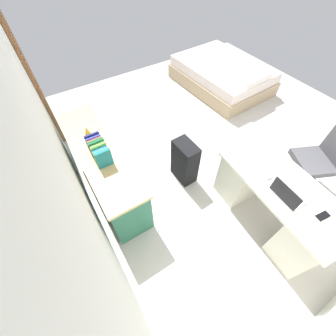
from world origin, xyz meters
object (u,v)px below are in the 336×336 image
at_px(figurine_small, 87,131).
at_px(cell_phone_near_laptop, 323,216).
at_px(suitcase_black, 185,162).
at_px(computer_mouse, 270,176).
at_px(credenza, 105,169).
at_px(desk, 274,202).
at_px(laptop, 287,194).
at_px(office_chair, 317,163).
at_px(bed, 222,75).

bearing_deg(figurine_small, cell_phone_near_laptop, -146.43).
height_order(suitcase_black, computer_mouse, computer_mouse).
xyz_separation_m(credenza, cell_phone_near_laptop, (-1.93, -1.49, 0.35)).
bearing_deg(desk, laptop, 123.78).
distance_m(laptop, figurine_small, 2.35).
height_order(office_chair, credenza, office_chair).
bearing_deg(cell_phone_near_laptop, credenza, 46.12).
distance_m(office_chair, bed, 2.67).
distance_m(computer_mouse, cell_phone_near_laptop, 0.59).
bearing_deg(computer_mouse, credenza, 50.23).
relative_size(desk, credenza, 0.82).
relative_size(desk, computer_mouse, 14.80).
xyz_separation_m(bed, suitcase_black, (-1.57, 2.07, 0.08)).
relative_size(bed, cell_phone_near_laptop, 14.46).
height_order(office_chair, figurine_small, office_chair).
bearing_deg(desk, office_chair, -84.33).
distance_m(bed, laptop, 3.27).
xyz_separation_m(desk, office_chair, (0.09, -0.90, 0.04)).
distance_m(desk, office_chair, 0.91).
distance_m(credenza, suitcase_black, 1.07).
relative_size(office_chair, bed, 0.48).
distance_m(credenza, bed, 3.26).
bearing_deg(office_chair, bed, -14.61).
xyz_separation_m(laptop, cell_phone_near_laptop, (-0.33, -0.13, -0.04)).
xyz_separation_m(cell_phone_near_laptop, figurine_small, (2.24, 1.49, 0.07)).
xyz_separation_m(desk, figurine_small, (1.83, 1.48, 0.42)).
height_order(credenza, laptop, laptop).
bearing_deg(laptop, office_chair, -80.55).
height_order(suitcase_black, cell_phone_near_laptop, cell_phone_near_laptop).
relative_size(desk, bed, 0.75).
bearing_deg(bed, credenza, 110.58).
distance_m(credenza, cell_phone_near_laptop, 2.46).
xyz_separation_m(bed, figurine_small, (-0.83, 3.05, 0.56)).
xyz_separation_m(suitcase_black, computer_mouse, (-0.92, -0.43, 0.41)).
bearing_deg(suitcase_black, computer_mouse, -156.49).
xyz_separation_m(desk, laptop, (-0.08, 0.12, 0.39)).
height_order(office_chair, cell_phone_near_laptop, office_chair).
xyz_separation_m(office_chair, suitcase_black, (1.00, 1.40, -0.10)).
bearing_deg(laptop, desk, -56.22).
bearing_deg(credenza, desk, -135.85).
relative_size(office_chair, suitcase_black, 1.45).
bearing_deg(suitcase_black, cell_phone_near_laptop, -163.17).
bearing_deg(figurine_small, office_chair, -126.26).
relative_size(credenza, laptop, 5.56).
bearing_deg(suitcase_black, desk, -157.41).
height_order(desk, computer_mouse, computer_mouse).
bearing_deg(credenza, computer_mouse, -133.54).
relative_size(bed, computer_mouse, 19.67).
distance_m(bed, suitcase_black, 2.60).
relative_size(laptop, cell_phone_near_laptop, 2.38).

